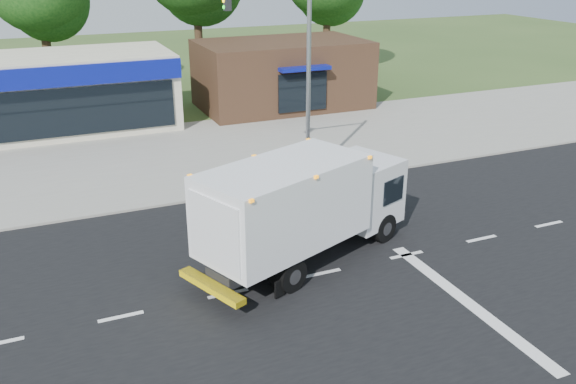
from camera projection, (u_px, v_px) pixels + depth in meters
name	position (u px, v px, depth m)	size (l,w,h in m)	color
ground	(322.00, 274.00, 18.47)	(120.00, 120.00, 0.00)	#385123
road_asphalt	(322.00, 273.00, 18.46)	(60.00, 14.00, 0.02)	black
sidewalk	(236.00, 183.00, 25.44)	(60.00, 2.40, 0.12)	gray
parking_apron	(199.00, 146.00, 30.41)	(60.00, 9.00, 0.02)	gray
lane_markings	(384.00, 285.00, 17.80)	(55.20, 7.00, 0.01)	silver
ems_box_truck	(303.00, 203.00, 18.53)	(8.01, 5.07, 3.41)	black
emergency_worker	(226.00, 266.00, 16.90)	(0.79, 0.63, 1.99)	tan
brown_storefront	(282.00, 74.00, 37.33)	(10.00, 6.70, 4.00)	#382316
traffic_signal_pole	(294.00, 64.00, 23.98)	(3.51, 0.25, 8.00)	gray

